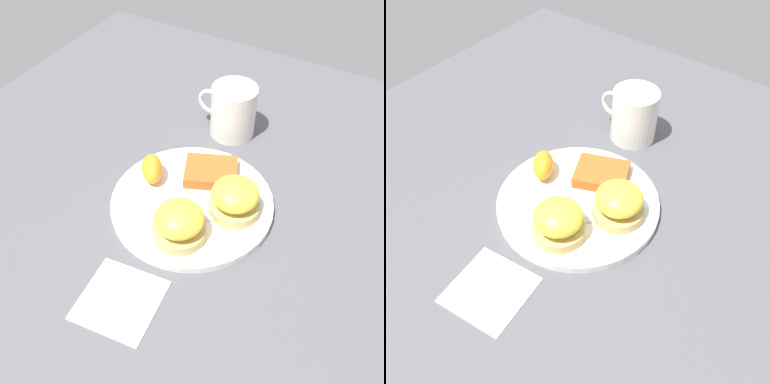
# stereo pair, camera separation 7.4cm
# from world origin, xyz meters

# --- Properties ---
(ground_plane) EXTENTS (1.10, 1.10, 0.00)m
(ground_plane) POSITION_xyz_m (0.00, 0.00, 0.00)
(ground_plane) COLOR #4C4C51
(plate) EXTENTS (0.27, 0.27, 0.01)m
(plate) POSITION_xyz_m (0.00, 0.00, 0.01)
(plate) COLOR silver
(plate) RESTS_ON ground_plane
(sandwich_benedict_left) EXTENTS (0.08, 0.08, 0.06)m
(sandwich_benedict_left) POSITION_xyz_m (-0.02, 0.07, 0.04)
(sandwich_benedict_left) COLOR tan
(sandwich_benedict_left) RESTS_ON plate
(sandwich_benedict_right) EXTENTS (0.08, 0.08, 0.06)m
(sandwich_benedict_right) POSITION_xyz_m (-0.07, -0.01, 0.04)
(sandwich_benedict_right) COLOR tan
(sandwich_benedict_right) RESTS_ON plate
(hashbrown_patty) EXTENTS (0.11, 0.10, 0.02)m
(hashbrown_patty) POSITION_xyz_m (-0.00, -0.07, 0.02)
(hashbrown_patty) COLOR #A5511F
(hashbrown_patty) RESTS_ON plate
(orange_wedge) EXTENTS (0.06, 0.07, 0.04)m
(orange_wedge) POSITION_xyz_m (0.09, -0.01, 0.04)
(orange_wedge) COLOR orange
(orange_wedge) RESTS_ON plate
(fork) EXTENTS (0.15, 0.16, 0.00)m
(fork) POSITION_xyz_m (-0.05, 0.01, 0.02)
(fork) COLOR silver
(fork) RESTS_ON plate
(cup) EXTENTS (0.12, 0.09, 0.10)m
(cup) POSITION_xyz_m (0.03, -0.21, 0.05)
(cup) COLOR silver
(cup) RESTS_ON ground_plane
(napkin) EXTENTS (0.12, 0.12, 0.00)m
(napkin) POSITION_xyz_m (-0.00, 0.21, 0.00)
(napkin) COLOR white
(napkin) RESTS_ON ground_plane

